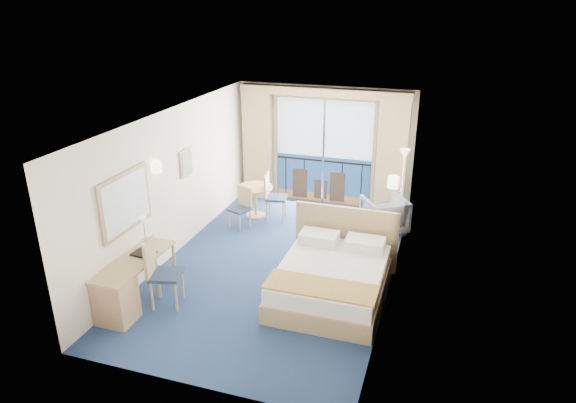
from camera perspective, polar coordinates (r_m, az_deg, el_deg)
The scene contains 22 objects.
floor at distance 9.33m, azimuth -1.09°, elevation -7.02°, with size 6.50×6.50×0.00m, color navy.
room_walls at distance 8.61m, azimuth -1.18°, elevation 3.38°, with size 4.04×6.54×2.72m.
balcony_door at distance 11.75m, azimuth 3.94°, elevation 5.20°, with size 2.36×0.03×2.52m.
curtain_left at distance 12.03m, azimuth -3.41°, elevation 6.26°, with size 0.65×0.22×2.55m, color tan.
curtain_right at distance 11.32m, azimuth 11.46°, elevation 4.85°, with size 0.65×0.22×2.55m, color tan.
pelmet at distance 11.31m, azimuth 4.01°, elevation 12.02°, with size 3.80×0.25×0.18m, color tan.
mirror at distance 8.31m, azimuth -17.60°, elevation -0.07°, with size 0.05×1.25×0.95m.
wall_print at distance 9.84m, azimuth -11.25°, elevation 4.25°, with size 0.04×0.42×0.52m.
sconce_left at distance 8.89m, azimuth -14.40°, elevation 3.77°, with size 0.18×0.18×0.18m, color beige.
sconce_right at distance 8.06m, azimuth 11.64°, elevation 2.13°, with size 0.18×0.18×0.18m, color beige.
bed at distance 8.34m, azimuth 4.93°, elevation -8.40°, with size 1.82×2.16×1.14m.
nightstand at distance 9.33m, azimuth 10.31°, elevation -5.36°, with size 0.45×0.43×0.59m, color tan.
phone at distance 9.19m, azimuth 10.59°, elevation -3.45°, with size 0.20×0.15×0.09m, color white.
armchair at distance 10.63m, azimuth 10.66°, elevation -1.44°, with size 0.79×0.81×0.74m, color #4F5460.
floor_lamp at distance 10.54m, azimuth 12.70°, elevation 3.54°, with size 0.23×0.23×1.70m.
desk at distance 8.14m, azimuth -18.14°, elevation -9.61°, with size 0.54×1.58×0.74m.
desk_chair at distance 8.18m, azimuth -14.11°, elevation -7.34°, with size 0.57×0.56×1.08m.
folder at distance 8.39m, azimuth -15.73°, elevation -5.58°, with size 0.34×0.26×0.03m, color black.
desk_lamp at distance 8.49m, azimuth -15.74°, elevation -2.56°, with size 0.13×0.13×0.50m.
round_table at distance 11.15m, azimuth -3.67°, elevation 0.88°, with size 0.76×0.76×0.69m.
table_chair_a at distance 10.99m, azimuth -1.78°, elevation 0.85°, with size 0.51×0.50×1.00m.
table_chair_b at distance 10.64m, azimuth -5.15°, elevation -0.39°, with size 0.49×0.50×0.87m.
Camera 1 is at (2.67, -7.72, 4.52)m, focal length 32.00 mm.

